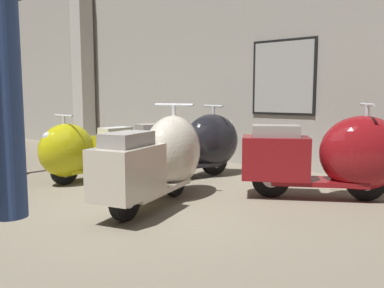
{
  "coord_description": "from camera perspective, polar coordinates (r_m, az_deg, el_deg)",
  "views": [
    {
      "loc": [
        3.08,
        -2.77,
        1.21
      ],
      "look_at": [
        -0.16,
        1.45,
        0.58
      ],
      "focal_mm": 37.51,
      "sensor_mm": 36.0,
      "label": 1
    }
  ],
  "objects": [
    {
      "name": "scooter_1",
      "position": [
        5.99,
        0.51,
        -0.1
      ],
      "size": [
        1.11,
        1.83,
        1.08
      ],
      "rotation": [
        0.0,
        0.0,
        1.2
      ],
      "color": "black",
      "rests_on": "ground"
    },
    {
      "name": "scooter_2",
      "position": [
        4.56,
        -4.43,
        -2.03
      ],
      "size": [
        0.93,
        1.92,
        1.13
      ],
      "rotation": [
        0.0,
        0.0,
        1.8
      ],
      "color": "black",
      "rests_on": "ground"
    },
    {
      "name": "showroom_back_wall",
      "position": [
        7.1,
        10.37,
        12.37
      ],
      "size": [
        18.0,
        0.63,
        3.83
      ],
      "color": "#ADA89E",
      "rests_on": "ground"
    },
    {
      "name": "scooter_3",
      "position": [
        4.99,
        19.64,
        -1.6
      ],
      "size": [
        1.88,
        1.36,
        1.14
      ],
      "rotation": [
        0.0,
        0.0,
        0.5
      ],
      "color": "black",
      "rests_on": "ground"
    },
    {
      "name": "ground_plane",
      "position": [
        4.32,
        -10.21,
        -9.63
      ],
      "size": [
        60.0,
        60.0,
        0.0
      ],
      "primitive_type": "plane",
      "color": "gray"
    },
    {
      "name": "scooter_0",
      "position": [
        5.92,
        -15.24,
        -0.94
      ],
      "size": [
        0.56,
        1.61,
        0.96
      ],
      "rotation": [
        0.0,
        0.0,
        -1.64
      ],
      "color": "black",
      "rests_on": "ground"
    },
    {
      "name": "lamppost",
      "position": [
        6.75,
        -24.59,
        10.47
      ],
      "size": [
        0.34,
        0.34,
        2.78
      ],
      "color": "#472D19",
      "rests_on": "ground"
    }
  ]
}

